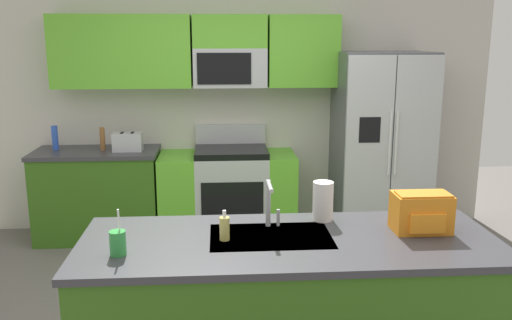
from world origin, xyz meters
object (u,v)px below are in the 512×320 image
at_px(range_oven, 228,192).
at_px(drink_cup_green, 118,243).
at_px(toaster, 128,142).
at_px(refrigerator, 381,145).
at_px(pepper_mill, 102,139).
at_px(soap_dispenser, 225,228).
at_px(backpack, 421,212).
at_px(paper_towel_roll, 323,201).
at_px(sink_faucet, 270,200).
at_px(bottle_blue, 55,138).

relative_size(range_oven, drink_cup_green, 5.48).
bearing_deg(toaster, refrigerator, -0.44).
height_order(range_oven, pepper_mill, pepper_mill).
xyz_separation_m(soap_dispenser, backpack, (1.13, 0.06, 0.05)).
height_order(toaster, paper_towel_roll, paper_towel_roll).
distance_m(drink_cup_green, paper_towel_roll, 1.24).
height_order(sink_faucet, paper_towel_roll, sink_faucet).
bearing_deg(sink_faucet, bottle_blue, 128.51).
bearing_deg(bottle_blue, pepper_mill, -6.21).
bearing_deg(pepper_mill, sink_faucet, -58.54).
height_order(bottle_blue, drink_cup_green, drink_cup_green).
bearing_deg(range_oven, sink_faucet, -84.96).
bearing_deg(bottle_blue, sink_faucet, -51.49).
distance_m(refrigerator, backpack, 2.43).
relative_size(range_oven, pepper_mill, 5.97).
bearing_deg(backpack, soap_dispenser, -176.77).
distance_m(pepper_mill, drink_cup_green, 2.76).
xyz_separation_m(refrigerator, backpack, (-0.47, -2.38, 0.09)).
bearing_deg(backpack, sink_faucet, 172.17).
height_order(sink_faucet, drink_cup_green, sink_faucet).
distance_m(toaster, pepper_mill, 0.26).
height_order(range_oven, soap_dispenser, range_oven).
xyz_separation_m(refrigerator, bottle_blue, (-3.23, 0.12, 0.09)).
height_order(pepper_mill, drink_cup_green, drink_cup_green).
distance_m(range_oven, pepper_mill, 1.35).
relative_size(soap_dispenser, paper_towel_roll, 0.71).
distance_m(bottle_blue, backpack, 3.73).
bearing_deg(soap_dispenser, refrigerator, 56.84).
relative_size(range_oven, refrigerator, 0.74).
xyz_separation_m(bottle_blue, paper_towel_roll, (2.23, -2.27, 0.00)).
bearing_deg(refrigerator, toaster, 179.56).
bearing_deg(sink_faucet, toaster, 117.27).
bearing_deg(paper_towel_roll, range_oven, 103.70).
height_order(sink_faucet, soap_dispenser, sink_faucet).
xyz_separation_m(range_oven, soap_dispenser, (-0.06, -2.52, 0.53)).
relative_size(sink_faucet, soap_dispenser, 1.66).
bearing_deg(soap_dispenser, pepper_mill, 114.81).
xyz_separation_m(range_oven, sink_faucet, (0.21, -2.34, 0.62)).
bearing_deg(bottle_blue, paper_towel_roll, -45.49).
distance_m(pepper_mill, bottle_blue, 0.47).
distance_m(range_oven, soap_dispenser, 2.57).
distance_m(refrigerator, paper_towel_roll, 2.37).
xyz_separation_m(sink_faucet, drink_cup_green, (-0.81, -0.36, -0.10)).
bearing_deg(bottle_blue, refrigerator, -2.14).
xyz_separation_m(refrigerator, toaster, (-2.51, 0.02, 0.07)).
relative_size(pepper_mill, bottle_blue, 0.95).
bearing_deg(range_oven, pepper_mill, -179.88).
bearing_deg(backpack, drink_cup_green, -171.88).
height_order(paper_towel_roll, backpack, paper_towel_roll).
relative_size(toaster, pepper_mill, 1.23).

